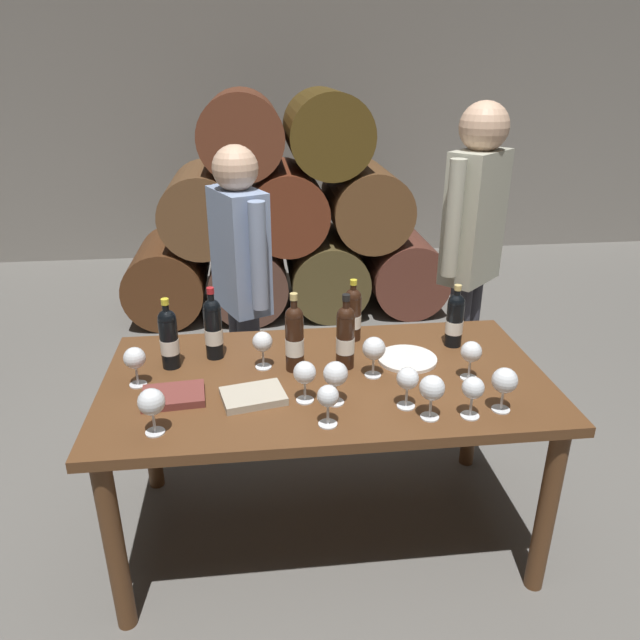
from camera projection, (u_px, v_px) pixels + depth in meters
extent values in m
plane|color=#66635E|center=(325.00, 529.00, 2.60)|extent=(14.00, 14.00, 0.00)
cube|color=gray|center=(275.00, 113.00, 5.86)|extent=(10.00, 0.24, 2.80)
cylinder|color=#522E18|center=(169.00, 276.00, 4.75)|extent=(0.60, 0.90, 0.60)
cylinder|color=#513328|center=(248.00, 273.00, 4.82)|extent=(0.60, 0.90, 0.60)
cylinder|color=brown|center=(325.00, 270.00, 4.88)|extent=(0.60, 0.90, 0.60)
cylinder|color=brown|center=(401.00, 267.00, 4.95)|extent=(0.60, 0.90, 0.60)
cylinder|color=brown|center=(203.00, 207.00, 4.57)|extent=(0.60, 0.90, 0.60)
cylinder|color=brown|center=(285.00, 205.00, 4.63)|extent=(0.60, 0.90, 0.60)
cylinder|color=brown|center=(365.00, 203.00, 4.69)|extent=(0.60, 0.90, 0.60)
cylinder|color=brown|center=(241.00, 132.00, 4.38)|extent=(0.60, 0.90, 0.60)
cylinder|color=#513C15|center=(326.00, 131.00, 4.44)|extent=(0.60, 0.90, 0.60)
cube|color=brown|center=(326.00, 381.00, 2.30)|extent=(1.70, 0.90, 0.04)
cylinder|color=brown|center=(115.00, 547.00, 2.02)|extent=(0.07, 0.07, 0.72)
cylinder|color=brown|center=(547.00, 512.00, 2.18)|extent=(0.07, 0.07, 0.72)
cylinder|color=brown|center=(149.00, 421.00, 2.73)|extent=(0.07, 0.07, 0.72)
cylinder|color=brown|center=(473.00, 401.00, 2.89)|extent=(0.07, 0.07, 0.72)
cylinder|color=black|center=(353.00, 319.00, 2.57)|extent=(0.07, 0.07, 0.19)
sphere|color=black|center=(353.00, 297.00, 2.53)|extent=(0.07, 0.07, 0.07)
cylinder|color=black|center=(353.00, 291.00, 2.52)|extent=(0.03, 0.03, 0.06)
cylinder|color=gold|center=(354.00, 282.00, 2.50)|extent=(0.03, 0.03, 0.02)
cylinder|color=silver|center=(353.00, 321.00, 2.57)|extent=(0.07, 0.07, 0.06)
cylinder|color=black|center=(170.00, 343.00, 2.33)|extent=(0.07, 0.07, 0.20)
sphere|color=black|center=(167.00, 318.00, 2.29)|extent=(0.07, 0.07, 0.07)
cylinder|color=black|center=(166.00, 312.00, 2.28)|extent=(0.03, 0.03, 0.06)
cylinder|color=gold|center=(165.00, 302.00, 2.26)|extent=(0.03, 0.03, 0.02)
cylinder|color=silver|center=(170.00, 346.00, 2.33)|extent=(0.07, 0.07, 0.06)
cylinder|color=black|center=(454.00, 325.00, 2.51)|extent=(0.07, 0.07, 0.19)
sphere|color=black|center=(457.00, 302.00, 2.47)|extent=(0.07, 0.07, 0.07)
cylinder|color=black|center=(457.00, 297.00, 2.46)|extent=(0.03, 0.03, 0.06)
cylinder|color=tan|center=(458.00, 288.00, 2.44)|extent=(0.03, 0.03, 0.02)
cylinder|color=silver|center=(454.00, 327.00, 2.52)|extent=(0.07, 0.07, 0.06)
cylinder|color=black|center=(345.00, 342.00, 2.33)|extent=(0.07, 0.07, 0.22)
sphere|color=black|center=(346.00, 315.00, 2.28)|extent=(0.07, 0.07, 0.07)
cylinder|color=black|center=(346.00, 309.00, 2.27)|extent=(0.03, 0.03, 0.07)
cylinder|color=black|center=(346.00, 298.00, 2.25)|extent=(0.03, 0.03, 0.02)
cylinder|color=silver|center=(345.00, 345.00, 2.33)|extent=(0.07, 0.07, 0.06)
cylinder|color=black|center=(214.00, 333.00, 2.41)|extent=(0.07, 0.07, 0.21)
sphere|color=black|center=(212.00, 308.00, 2.36)|extent=(0.07, 0.07, 0.07)
cylinder|color=black|center=(211.00, 301.00, 2.35)|extent=(0.03, 0.03, 0.07)
cylinder|color=#B21E23|center=(210.00, 291.00, 2.33)|extent=(0.03, 0.03, 0.02)
cylinder|color=silver|center=(214.00, 336.00, 2.41)|extent=(0.07, 0.07, 0.06)
cylinder|color=black|center=(295.00, 344.00, 2.31)|extent=(0.07, 0.07, 0.22)
sphere|color=black|center=(294.00, 316.00, 2.26)|extent=(0.07, 0.07, 0.07)
cylinder|color=black|center=(294.00, 308.00, 2.25)|extent=(0.03, 0.03, 0.07)
cylinder|color=tan|center=(294.00, 297.00, 2.23)|extent=(0.03, 0.03, 0.03)
cylinder|color=silver|center=(295.00, 346.00, 2.31)|extent=(0.07, 0.07, 0.07)
cylinder|color=white|center=(305.00, 400.00, 2.13)|extent=(0.06, 0.06, 0.00)
cylinder|color=white|center=(305.00, 390.00, 2.11)|extent=(0.01, 0.01, 0.07)
sphere|color=white|center=(305.00, 373.00, 2.09)|extent=(0.08, 0.08, 0.08)
cylinder|color=white|center=(373.00, 375.00, 2.30)|extent=(0.06, 0.06, 0.00)
cylinder|color=white|center=(373.00, 366.00, 2.28)|extent=(0.01, 0.01, 0.07)
sphere|color=white|center=(374.00, 348.00, 2.25)|extent=(0.09, 0.09, 0.09)
cylinder|color=white|center=(406.00, 406.00, 2.09)|extent=(0.06, 0.06, 0.00)
cylinder|color=white|center=(406.00, 396.00, 2.08)|extent=(0.01, 0.01, 0.07)
sphere|color=white|center=(408.00, 378.00, 2.05)|extent=(0.08, 0.08, 0.08)
cylinder|color=white|center=(328.00, 424.00, 1.99)|extent=(0.06, 0.06, 0.00)
cylinder|color=white|center=(328.00, 414.00, 1.97)|extent=(0.01, 0.01, 0.07)
sphere|color=white|center=(328.00, 396.00, 1.95)|extent=(0.07, 0.07, 0.07)
cylinder|color=white|center=(138.00, 384.00, 2.23)|extent=(0.06, 0.06, 0.00)
cylinder|color=white|center=(137.00, 375.00, 2.22)|extent=(0.01, 0.01, 0.07)
sphere|color=white|center=(135.00, 358.00, 2.19)|extent=(0.08, 0.08, 0.08)
cylinder|color=white|center=(263.00, 367.00, 2.36)|extent=(0.06, 0.06, 0.00)
cylinder|color=white|center=(263.00, 358.00, 2.35)|extent=(0.01, 0.01, 0.07)
sphere|color=white|center=(262.00, 342.00, 2.32)|extent=(0.08, 0.08, 0.08)
cylinder|color=white|center=(430.00, 417.00, 2.03)|extent=(0.06, 0.06, 0.00)
cylinder|color=white|center=(430.00, 407.00, 2.01)|extent=(0.01, 0.01, 0.07)
sphere|color=white|center=(432.00, 388.00, 1.98)|extent=(0.09, 0.09, 0.09)
cylinder|color=white|center=(501.00, 409.00, 2.07)|extent=(0.06, 0.06, 0.00)
cylinder|color=white|center=(502.00, 399.00, 2.06)|extent=(0.01, 0.01, 0.07)
sphere|color=white|center=(505.00, 380.00, 2.03)|extent=(0.09, 0.09, 0.09)
cylinder|color=white|center=(468.00, 378.00, 2.28)|extent=(0.06, 0.06, 0.00)
cylinder|color=white|center=(469.00, 368.00, 2.27)|extent=(0.01, 0.01, 0.07)
sphere|color=white|center=(471.00, 352.00, 2.24)|extent=(0.08, 0.08, 0.08)
cylinder|color=white|center=(335.00, 402.00, 2.12)|extent=(0.06, 0.06, 0.00)
cylinder|color=white|center=(335.00, 392.00, 2.10)|extent=(0.01, 0.01, 0.07)
sphere|color=white|center=(336.00, 374.00, 2.07)|extent=(0.09, 0.09, 0.09)
cylinder|color=white|center=(470.00, 416.00, 2.04)|extent=(0.06, 0.06, 0.00)
cylinder|color=white|center=(471.00, 406.00, 2.02)|extent=(0.01, 0.01, 0.07)
sphere|color=white|center=(473.00, 388.00, 1.99)|extent=(0.08, 0.08, 0.08)
cylinder|color=white|center=(155.00, 432.00, 1.95)|extent=(0.06, 0.06, 0.00)
cylinder|color=white|center=(154.00, 422.00, 1.93)|extent=(0.01, 0.01, 0.07)
sphere|color=white|center=(151.00, 402.00, 1.90)|extent=(0.09, 0.09, 0.09)
cube|color=#B2A893|center=(253.00, 396.00, 2.13)|extent=(0.25, 0.20, 0.03)
cube|color=brown|center=(173.00, 396.00, 2.13)|extent=(0.23, 0.18, 0.03)
cylinder|color=white|center=(407.00, 359.00, 2.41)|extent=(0.24, 0.24, 0.01)
cylinder|color=#383842|center=(465.00, 351.00, 3.24)|extent=(0.11, 0.11, 0.85)
cylinder|color=#383842|center=(455.00, 358.00, 3.16)|extent=(0.11, 0.11, 0.85)
cube|color=#B2B29E|center=(475.00, 218.00, 2.90)|extent=(0.36, 0.35, 0.64)
cylinder|color=#B2B29E|center=(495.00, 204.00, 3.03)|extent=(0.08, 0.08, 0.54)
cylinder|color=#B2B29E|center=(454.00, 219.00, 2.74)|extent=(0.08, 0.08, 0.54)
sphere|color=tan|center=(484.00, 127.00, 2.73)|extent=(0.23, 0.23, 0.23)
cylinder|color=#383842|center=(242.00, 372.00, 3.11)|extent=(0.11, 0.11, 0.77)
cylinder|color=#383842|center=(251.00, 381.00, 3.03)|extent=(0.11, 0.11, 0.77)
cube|color=#8499BC|center=(240.00, 251.00, 2.80)|extent=(0.29, 0.37, 0.58)
cylinder|color=#8499BC|center=(223.00, 234.00, 2.96)|extent=(0.08, 0.08, 0.49)
cylinder|color=#8499BC|center=(259.00, 257.00, 2.62)|extent=(0.08, 0.08, 0.49)
sphere|color=tan|center=(235.00, 168.00, 2.65)|extent=(0.21, 0.21, 0.21)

